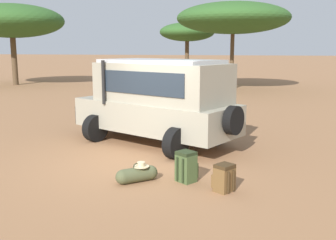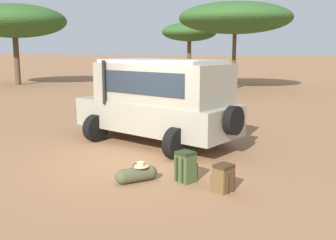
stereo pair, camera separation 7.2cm
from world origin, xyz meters
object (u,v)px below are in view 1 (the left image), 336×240
Objects in this scene: backpack_beside_front_wheel at (224,178)px; acacia_tree_far_left at (12,21)px; duffel_bag_low_black_case at (137,174)px; backpack_cluster_center at (186,167)px; acacia_tree_left_mid at (187,32)px; acacia_tree_centre_back at (233,18)px; safari_vehicle at (158,100)px.

backpack_beside_front_wheel is 0.07× the size of acacia_tree_far_left.
backpack_cluster_center is at bearing 16.85° from duffel_bag_low_black_case.
backpack_cluster_center is 1.04m from duffel_bag_low_black_case.
acacia_tree_far_left is 14.17m from acacia_tree_left_mid.
duffel_bag_low_black_case is 0.10× the size of acacia_tree_centre_back.
safari_vehicle is at bearing -79.29° from acacia_tree_left_mid.
duffel_bag_low_black_case is at bearing -89.19° from acacia_tree_centre_back.
safari_vehicle is 16.72m from acacia_tree_centre_back.
duffel_bag_low_black_case is 0.15× the size of acacia_tree_left_mid.
safari_vehicle is 9.90× the size of backpack_beside_front_wheel.
acacia_tree_left_mid reaches higher than backpack_beside_front_wheel.
backpack_cluster_center is (-0.83, 0.36, 0.05)m from backpack_beside_front_wheel.
duffel_bag_low_black_case is (0.56, -3.36, -1.13)m from safari_vehicle.
acacia_tree_centre_back is at bearing 89.00° from safari_vehicle.
acacia_tree_left_mid is at bearing 102.73° from backpack_cluster_center.
acacia_tree_left_mid is at bearing 104.25° from backpack_beside_front_wheel.
backpack_beside_front_wheel is at bearing -45.35° from acacia_tree_far_left.
acacia_tree_far_left is (-16.03, 15.21, 3.47)m from safari_vehicle.
backpack_beside_front_wheel is at bearing -75.75° from acacia_tree_left_mid.
safari_vehicle is 22.36m from acacia_tree_far_left.
backpack_cluster_center is 27.28m from acacia_tree_left_mid.
acacia_tree_left_mid is at bearing 100.71° from safari_vehicle.
acacia_tree_centre_back is (-0.28, 19.72, 4.57)m from duffel_bag_low_black_case.
backpack_beside_front_wheel is 0.84× the size of backpack_cluster_center.
acacia_tree_left_mid is 0.66× the size of acacia_tree_centre_back.
safari_vehicle is 8.30× the size of backpack_cluster_center.
safari_vehicle is at bearing -43.50° from acacia_tree_far_left.
backpack_beside_front_wheel reaches higher than duffel_bag_low_black_case.
acacia_tree_far_left is (-18.40, 18.63, 4.50)m from backpack_beside_front_wheel.
safari_vehicle reaches higher than duffel_bag_low_black_case.
duffel_bag_low_black_case is at bearing -163.15° from backpack_cluster_center.
acacia_tree_centre_back is (16.31, 1.16, -0.03)m from acacia_tree_far_left.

